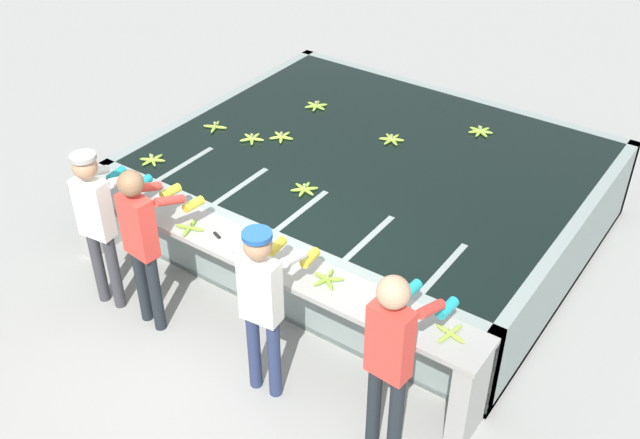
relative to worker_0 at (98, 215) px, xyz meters
The scene contains 19 objects.
ground_plane 1.75m from the worker_0, 11.37° to the left, with size 80.00×80.00×0.00m, color #999993.
wash_tank 2.97m from the worker_0, 61.42° to the left, with size 4.51×3.70×0.92m.
work_ledge 1.53m from the worker_0, 19.91° to the left, with size 4.51×0.45×0.92m.
worker_0 is the anchor object (origin of this frame).
worker_1 0.56m from the worker_0, ahead, with size 0.45×0.73×1.68m.
worker_2 1.94m from the worker_0, ahead, with size 0.45×0.73×1.67m.
worker_3 3.10m from the worker_0, ahead, with size 0.44×0.73×1.76m.
banana_bunch_floating_0 3.22m from the worker_0, 64.26° to the left, with size 0.27×0.28×0.08m.
banana_bunch_floating_1 2.29m from the worker_0, 80.40° to the left, with size 0.28×0.27×0.08m.
banana_bunch_floating_2 2.04m from the worker_0, 86.06° to the left, with size 0.28×0.27×0.08m.
banana_bunch_floating_3 1.17m from the worker_0, 111.13° to the left, with size 0.27×0.28×0.08m.
banana_bunch_floating_4 3.10m from the worker_0, 85.31° to the left, with size 0.28×0.27×0.08m.
banana_bunch_floating_5 4.20m from the worker_0, 59.80° to the left, with size 0.28×0.28×0.08m.
banana_bunch_floating_6 2.05m from the worker_0, 100.48° to the left, with size 0.27×0.27×0.08m.
banana_bunch_floating_7 1.96m from the worker_0, 51.83° to the left, with size 0.28×0.28×0.08m.
banana_bunch_ledge_0 2.25m from the worker_0, 13.72° to the left, with size 0.27×0.28×0.08m.
banana_bunch_ledge_1 0.85m from the worker_0, 29.20° to the left, with size 0.28×0.28×0.08m.
banana_bunch_ledge_2 3.36m from the worker_0, ahead, with size 0.28×0.28×0.08m.
knife_0 1.17m from the worker_0, 22.84° to the left, with size 0.34×0.15×0.02m.
Camera 1 is at (3.49, -3.70, 4.92)m, focal length 42.00 mm.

